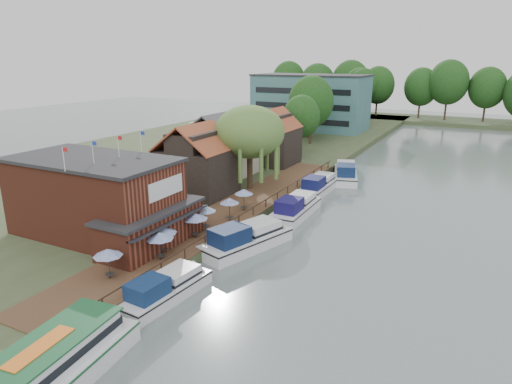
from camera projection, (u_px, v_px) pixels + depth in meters
The scene contains 30 objects.
ground at pixel (254, 274), 37.00m from camera, with size 260.00×260.00×0.00m, color slate.
land_bank at pixel (195, 155), 79.90m from camera, with size 50.00×140.00×1.00m, color #384728.
quay_deck at pixel (231, 212), 48.75m from camera, with size 6.00×50.00×0.10m, color #47301E.
quay_rail at pixel (255, 210), 47.85m from camera, with size 0.20×49.00×1.00m, color black, non-canonical shape.
pub at pixel (111, 199), 41.01m from camera, with size 20.00×11.00×7.30m, color maroon, non-canonical shape.
hotel_block at pixel (311, 102), 104.27m from camera, with size 25.40×12.40×12.30m, color #38666B, non-canonical shape.
cottage_a at pixel (196, 160), 54.05m from camera, with size 8.60×7.60×8.50m, color black, non-canonical shape.
cottage_b at pixel (219, 144), 63.89m from camera, with size 9.60×8.60×8.50m, color beige, non-canonical shape.
cottage_c at pixel (273, 137), 69.78m from camera, with size 7.60×7.60×8.50m, color black, non-canonical shape.
willow at pixel (250, 148), 56.05m from camera, with size 8.60×8.60×10.43m, color #476B2D, non-canonical shape.
umbrella_0 at pixel (109, 264), 33.60m from camera, with size 2.19×2.19×2.38m, color navy, non-canonical shape.
umbrella_1 at pixel (160, 246), 36.76m from camera, with size 2.33×2.33×2.38m, color #1C499C, non-canonical shape.
umbrella_2 at pixel (163, 240), 37.96m from camera, with size 2.43×2.43×2.38m, color navy, non-canonical shape.
umbrella_3 at pixel (195, 225), 41.27m from camera, with size 2.45×2.45×2.38m, color navy, non-canonical shape.
umbrella_4 at pixel (205, 217), 43.34m from camera, with size 2.14×2.14×2.38m, color navy, non-canonical shape.
umbrella_5 at pixel (230, 209), 45.67m from camera, with size 1.99×1.99×2.38m, color navy, non-canonical shape.
umbrella_6 at pixel (244, 200), 48.71m from camera, with size 2.04×2.04×2.38m, color #1B4198, non-canonical shape.
cruiser_0 at pixel (165, 285), 32.93m from camera, with size 2.95×9.15×2.19m, color silver, non-canonical shape.
cruiser_1 at pixel (246, 236), 41.51m from camera, with size 3.47×10.72×2.63m, color silver, non-canonical shape.
cruiser_2 at pixel (296, 205), 50.30m from camera, with size 3.30×10.19×2.48m, color white, non-canonical shape.
cruiser_3 at pixel (319, 183), 59.24m from camera, with size 3.22×9.97×2.42m, color silver, non-canonical shape.
cruiser_4 at pixel (346, 171), 65.24m from camera, with size 3.48×10.75×2.64m, color white, non-canonical shape.
tour_boat at pixel (33, 379), 22.85m from camera, with size 3.74×13.23×2.88m, color silver, non-canonical shape.
swan at pixel (81, 350), 27.09m from camera, with size 0.44×0.44×0.44m, color white.
bank_tree_0 at pixel (301, 125), 75.94m from camera, with size 6.20×6.20×10.05m, color #143811, non-canonical shape.
bank_tree_1 at pixel (311, 110), 85.54m from camera, with size 8.35×8.35×12.79m, color #143811, non-canonical shape.
bank_tree_2 at pixel (309, 108), 92.38m from camera, with size 8.26×8.26×12.28m, color #143811, non-canonical shape.
bank_tree_3 at pixel (351, 104), 108.96m from camera, with size 6.88×6.88×10.46m, color #143811, non-canonical shape.
bank_tree_4 at pixel (363, 95), 116.10m from camera, with size 6.43×6.43×13.37m, color #143811, non-canonical shape.
bank_tree_5 at pixel (358, 93), 124.20m from camera, with size 8.04×8.04×13.33m, color #143811, non-canonical shape.
Camera 1 is at (15.63, -29.73, 16.91)m, focal length 32.00 mm.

